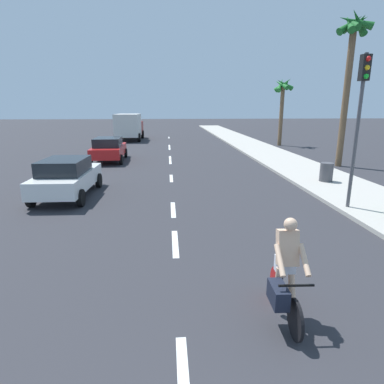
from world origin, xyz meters
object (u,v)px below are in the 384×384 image
Objects in this scene: cyclist at (285,275)px; trash_bin_far at (326,172)px; palm_tree_far at (282,94)px; palm_tree_mid at (351,49)px; traffic_signal at (360,105)px; parked_car_red at (109,149)px; parked_car_white at (67,176)px; delivery_truck at (129,126)px.

cyclist is 11.24m from trash_bin_far.
palm_tree_far is at bearing 78.93° from trash_bin_far.
palm_tree_mid is 1.40× the size of palm_tree_far.
palm_tree_far reaches higher than traffic_signal.
parked_car_red is at bearing 146.15° from trash_bin_far.
parked_car_white is at bearing -130.40° from palm_tree_far.
trash_bin_far is at bearing 74.25° from traffic_signal.
traffic_signal is 5.16m from trash_bin_far.
parked_car_white is 11.58m from trash_bin_far.
palm_tree_far is (14.57, 17.12, 3.85)m from parked_car_white.
traffic_signal is (4.38, 5.79, 2.78)m from cyclist.
palm_tree_mid is 8.27m from trash_bin_far.
palm_tree_mid is 10.08m from traffic_signal.
palm_tree_mid is 10.13× the size of trash_bin_far.
cyclist is at bearing -120.67° from palm_tree_mid.
parked_car_white reaches higher than trash_bin_far.
trash_bin_far is (1.13, 4.01, -3.03)m from traffic_signal.
delivery_truck reaches higher than parked_car_red.
parked_car_white is 23.21m from delivery_truck.
parked_car_white is 0.83× the size of traffic_signal.
delivery_truck is at bearing 117.90° from trash_bin_far.
cyclist is 27.22m from palm_tree_far.
trash_bin_far is (-3.08, -15.74, -4.12)m from palm_tree_far.
parked_car_white is 22.81m from palm_tree_far.
parked_car_red is 14.21m from delivery_truck.
palm_tree_far is at bearing 77.96° from traffic_signal.
cyclist is 0.29× the size of delivery_truck.
palm_tree_far is at bearing -106.38° from cyclist.
cyclist is 2.10× the size of trash_bin_far.
parked_car_red is at bearing -87.96° from delivery_truck.
parked_car_white is at bearing -173.11° from trash_bin_far.
palm_tree_far is 7.23× the size of trash_bin_far.
delivery_truck is 1.00× the size of palm_tree_far.
delivery_truck is 0.71× the size of palm_tree_mid.
parked_car_red is (0.14, 9.01, 0.00)m from parked_car_white.
delivery_truck is at bearing 89.36° from parked_car_red.
parked_car_white is at bearing -52.36° from cyclist.
parked_car_white is 0.95× the size of parked_car_red.
cyclist is at bearing -108.60° from palm_tree_far.
trash_bin_far is at bearing -101.07° from palm_tree_far.
palm_tree_mid is 11.29m from palm_tree_far.
palm_tree_mid is (14.40, -2.99, 5.87)m from parked_car_red.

